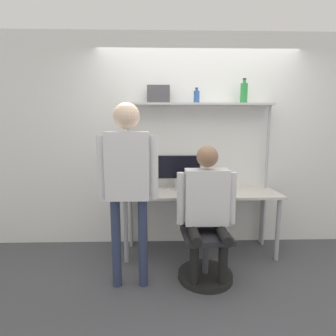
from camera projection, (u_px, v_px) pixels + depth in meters
The scene contains 13 objects.
ground_plane at pixel (203, 264), 2.97m from camera, with size 12.00×12.00×0.00m, color #4C4C51.
wall_back at pixel (197, 142), 3.41m from camera, with size 8.00×0.06×2.70m.
desk at pixel (200, 198), 3.19m from camera, with size 1.87×0.60×0.77m.
shelf_unit at pixel (199, 127), 3.22m from camera, with size 1.77×0.25×1.82m.
monitor at pixel (178, 169), 3.26m from camera, with size 0.58×0.21×0.43m.
laptop at pixel (206, 188), 3.09m from camera, with size 0.36×0.24×0.23m.
cell_phone at pixel (229, 193), 3.08m from camera, with size 0.07×0.15×0.01m.
office_chair at pixel (205, 249), 2.70m from camera, with size 0.56×0.56×0.94m.
person_seated at pixel (207, 202), 2.57m from camera, with size 0.59×0.47×1.36m.
person_standing at pixel (128, 172), 2.41m from camera, with size 0.56×0.24×1.76m.
bottle_green at pixel (244, 93), 3.17m from camera, with size 0.09×0.09×0.29m.
bottle_blue at pixel (197, 97), 3.16m from camera, with size 0.07×0.07×0.18m.
storage_box at pixel (159, 95), 3.14m from camera, with size 0.26×0.22×0.20m.
Camera 1 is at (-0.47, -2.76, 1.54)m, focal length 28.00 mm.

